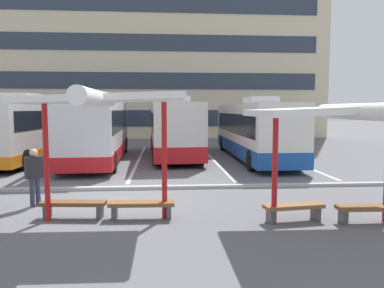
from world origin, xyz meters
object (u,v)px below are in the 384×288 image
Objects in this scene: coach_bus_2 at (173,129)px; bench_4 at (294,209)px; coach_bus_1 at (97,130)px; coach_bus_3 at (253,131)px; bench_5 at (367,210)px; waiting_shelter_1 at (103,102)px; coach_bus_0 at (33,129)px; waiting_passenger_0 at (34,173)px; waiting_shelter_2 at (339,113)px; bench_2 at (74,206)px; bench_3 at (142,206)px.

bench_4 is (2.69, -13.48, -1.32)m from coach_bus_2.
coach_bus_1 is 0.94× the size of coach_bus_3.
waiting_shelter_1 is at bearing 174.79° from bench_5.
waiting_passenger_0 is at bearing -71.45° from coach_bus_0.
waiting_shelter_2 is 2.64m from bench_4.
waiting_passenger_0 is (-8.02, 2.52, -1.78)m from waiting_shelter_2.
coach_bus_1 reaches higher than bench_4.
bench_3 is (1.80, -0.19, 0.00)m from bench_2.
waiting_shelter_1 is (-2.11, -13.17, 1.40)m from coach_bus_2.
bench_2 is 1.81m from bench_3.
coach_bus_2 reaches higher than bench_3.
coach_bus_1 reaches higher than waiting_passenger_0.
waiting_shelter_1 is 2.53× the size of bench_3.
coach_bus_0 is 17.91m from waiting_shelter_2.
waiting_shelter_1 is 2.56× the size of waiting_passenger_0.
coach_bus_2 is 2.17× the size of waiting_shelter_2.
waiting_shelter_2 is 2.79× the size of waiting_passenger_0.
coach_bus_0 is 6.81× the size of bench_3.
waiting_passenger_0 is (-3.23, 1.53, 0.66)m from bench_3.
coach_bus_0 is 14.16m from waiting_shelter_1.
waiting_shelter_2 is (7.82, -12.13, 1.02)m from coach_bus_1.
coach_bus_2 reaches higher than waiting_shelter_2.
coach_bus_1 is 2.56× the size of waiting_shelter_1.
coach_bus_2 is 6.48× the size of bench_4.
coach_bus_3 reaches higher than bench_2.
bench_4 is (10.81, -13.07, -1.42)m from coach_bus_0.
bench_5 is 0.90× the size of waiting_passenger_0.
bench_5 is (0.90, 0.15, -2.45)m from waiting_shelter_2.
coach_bus_0 is 4.13m from coach_bus_1.
coach_bus_2 reaches higher than coach_bus_3.
bench_2 is at bearing 172.50° from bench_4.
bench_2 is at bearing -67.46° from coach_bus_0.
coach_bus_1 is at bearing 100.56° from waiting_shelter_1.
bench_3 is (6.91, -12.52, -1.42)m from coach_bus_0.
coach_bus_0 reaches higher than waiting_shelter_2.
coach_bus_3 is at bearing 2.59° from coach_bus_1.
waiting_shelter_2 is at bearing -17.47° from waiting_passenger_0.
bench_3 is (-1.21, -12.93, -1.32)m from coach_bus_2.
coach_bus_0 is 0.99× the size of coach_bus_3.
coach_bus_3 reaches higher than bench_4.
waiting_shelter_2 is (6.59, -1.18, 2.44)m from bench_2.
bench_5 is at bearing -5.21° from waiting_shelter_1.
bench_4 is (4.79, -0.31, -2.72)m from waiting_shelter_1.
bench_5 is (-0.11, -12.38, -1.29)m from coach_bus_3.
coach_bus_3 is 12.98m from bench_3.
coach_bus_0 is at bearing 108.55° from waiting_passenger_0.
waiting_shelter_2 is 2.61m from bench_5.
bench_4 is 7.45m from waiting_passenger_0.
coach_bus_0 is 6.90× the size of waiting_passenger_0.
coach_bus_2 reaches higher than bench_5.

